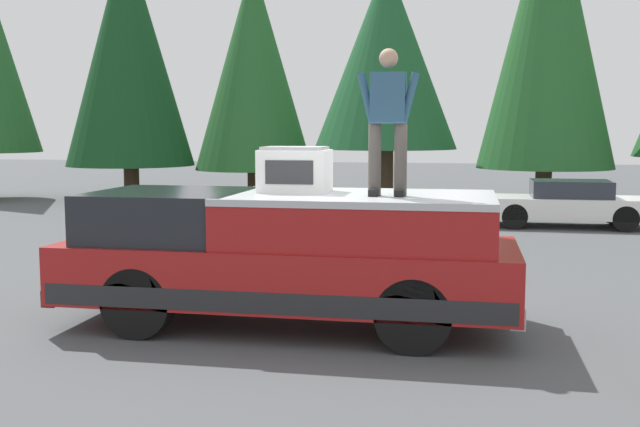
{
  "coord_description": "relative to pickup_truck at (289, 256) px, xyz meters",
  "views": [
    {
      "loc": [
        -9.09,
        -1.56,
        2.43
      ],
      "look_at": [
        0.27,
        0.27,
        1.35
      ],
      "focal_mm": 42.17,
      "sensor_mm": 36.0,
      "label": 1
    }
  ],
  "objects": [
    {
      "name": "compressor_unit",
      "position": [
        0.2,
        -0.04,
        1.05
      ],
      "size": [
        0.65,
        0.84,
        0.56
      ],
      "color": "silver",
      "rests_on": "pickup_truck"
    },
    {
      "name": "conifer_left",
      "position": [
        15.45,
        -4.5,
        4.74
      ],
      "size": [
        4.18,
        4.18,
        10.05
      ],
      "color": "#4C3826",
      "rests_on": "ground"
    },
    {
      "name": "conifer_center_left",
      "position": [
        16.4,
        0.57,
        3.95
      ],
      "size": [
        4.76,
        4.76,
        7.93
      ],
      "color": "#4C3826",
      "rests_on": "ground"
    },
    {
      "name": "conifer_right",
      "position": [
        15.28,
        9.21,
        4.19
      ],
      "size": [
        4.33,
        4.33,
        8.97
      ],
      "color": "#4C3826",
      "rests_on": "ground"
    },
    {
      "name": "person_on_truck_bed",
      "position": [
        -0.16,
        -1.22,
        1.68
      ],
      "size": [
        0.29,
        0.72,
        1.69
      ],
      "color": "#423D38",
      "rests_on": "pickup_truck"
    },
    {
      "name": "parked_car_white",
      "position": [
        10.52,
        -4.59,
        -0.29
      ],
      "size": [
        1.64,
        4.1,
        1.16
      ],
      "color": "white",
      "rests_on": "ground"
    },
    {
      "name": "conifer_center_right",
      "position": [
        16.4,
        5.13,
        3.67
      ],
      "size": [
        4.08,
        4.08,
        8.09
      ],
      "color": "#4C3826",
      "rests_on": "ground"
    },
    {
      "name": "ground_plane",
      "position": [
        0.23,
        -0.56,
        -0.87
      ],
      "size": [
        90.0,
        90.0,
        0.0
      ],
      "primitive_type": "plane",
      "color": "#4C4F51"
    },
    {
      "name": "pickup_truck",
      "position": [
        0.0,
        0.0,
        0.0
      ],
      "size": [
        2.01,
        5.54,
        1.65
      ],
      "color": "maroon",
      "rests_on": "ground"
    }
  ]
}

